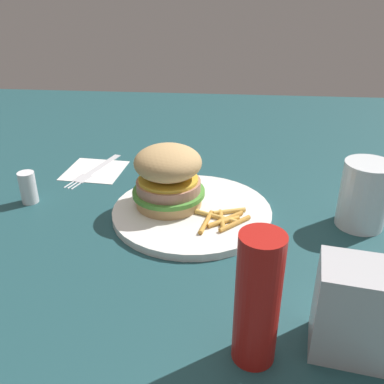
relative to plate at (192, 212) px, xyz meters
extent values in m
plane|color=#1E474C|center=(-0.01, -0.02, -0.01)|extent=(1.60, 1.60, 0.00)
cylinder|color=white|center=(0.00, 0.00, 0.00)|extent=(0.26, 0.26, 0.01)
cylinder|color=tan|center=(-0.04, 0.01, 0.02)|extent=(0.11, 0.11, 0.02)
cylinder|color=#4C9338|center=(-0.04, 0.01, 0.03)|extent=(0.12, 0.12, 0.01)
cylinder|color=tan|center=(-0.04, 0.01, 0.04)|extent=(0.10, 0.10, 0.02)
cylinder|color=yellow|center=(-0.04, 0.01, 0.05)|extent=(0.10, 0.10, 0.01)
ellipsoid|color=tan|center=(-0.04, 0.01, 0.08)|extent=(0.11, 0.11, 0.05)
cylinder|color=gold|center=(0.05, -0.04, 0.01)|extent=(0.06, 0.05, 0.01)
cylinder|color=gold|center=(0.05, -0.04, 0.01)|extent=(0.05, 0.03, 0.01)
cylinder|color=#E5B251|center=(0.04, -0.03, 0.01)|extent=(0.08, 0.04, 0.01)
cylinder|color=gold|center=(0.03, -0.05, 0.01)|extent=(0.02, 0.06, 0.01)
cylinder|color=gold|center=(0.07, -0.05, 0.01)|extent=(0.05, 0.05, 0.01)
cylinder|color=gold|center=(0.05, -0.04, 0.01)|extent=(0.01, 0.05, 0.01)
cylinder|color=#E5B251|center=(0.06, -0.01, 0.01)|extent=(0.05, 0.02, 0.01)
cube|color=white|center=(-0.21, 0.16, -0.01)|extent=(0.12, 0.12, 0.00)
cube|color=silver|center=(-0.20, 0.19, 0.00)|extent=(0.05, 0.11, 0.00)
cube|color=silver|center=(-0.22, 0.12, 0.00)|extent=(0.03, 0.04, 0.00)
cylinder|color=silver|center=(-0.24, 0.09, 0.00)|extent=(0.01, 0.03, 0.00)
cylinder|color=silver|center=(-0.23, 0.09, 0.00)|extent=(0.01, 0.03, 0.00)
cylinder|color=silver|center=(-0.22, 0.08, 0.00)|extent=(0.01, 0.03, 0.00)
cylinder|color=silver|center=(0.26, -0.01, 0.05)|extent=(0.07, 0.07, 0.10)
cylinder|color=orange|center=(0.26, -0.01, 0.03)|extent=(0.07, 0.07, 0.07)
cube|color=#B7BABF|center=(0.19, -0.26, 0.05)|extent=(0.10, 0.07, 0.10)
cylinder|color=#B21914|center=(0.09, -0.28, 0.07)|extent=(0.04, 0.04, 0.15)
cylinder|color=white|center=(-0.28, 0.02, 0.02)|extent=(0.03, 0.03, 0.06)
camera|label=1|loc=(0.05, -0.60, 0.34)|focal=40.01mm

